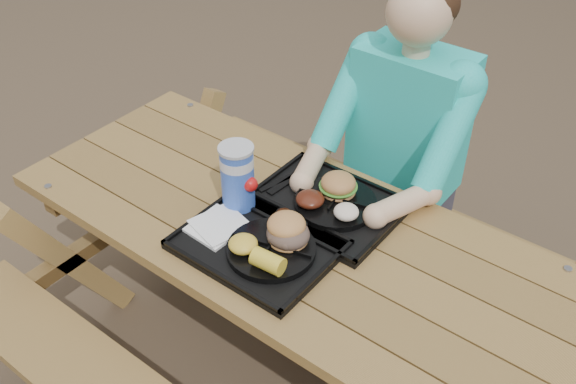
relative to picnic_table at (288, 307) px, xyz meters
The scene contains 18 objects.
ground 0.38m from the picnic_table, ahead, with size 60.00×60.00×0.00m, color #999999.
picnic_table is the anchor object (origin of this frame).
tray_near 0.41m from the picnic_table, 93.00° to the right, with size 0.45×0.35×0.02m, color black.
tray_far 0.41m from the picnic_table, 71.97° to the left, with size 0.45×0.35×0.02m, color black.
plate_near 0.43m from the picnic_table, 71.35° to the right, with size 0.26×0.26×0.02m, color black.
plate_far 0.44m from the picnic_table, 63.15° to the left, with size 0.26×0.26×0.02m, color black.
napkin_stack 0.46m from the picnic_table, 133.12° to the right, with size 0.15×0.15×0.02m, color white.
soda_cup 0.53m from the picnic_table, 168.93° to the right, with size 0.10×0.10×0.21m, color blue.
condiment_bbq 0.41m from the picnic_table, 152.51° to the right, with size 0.05×0.05×0.03m, color black.
condiment_mustard 0.42m from the picnic_table, 21.22° to the right, with size 0.05×0.05×0.03m, color #FFAF1C.
sandwich 0.49m from the picnic_table, 52.24° to the right, with size 0.12×0.12×0.12m, color #CF8949, non-canonical shape.
mac_cheese 0.48m from the picnic_table, 92.32° to the right, with size 0.09×0.09×0.04m, color yellow.
corn_cob 0.50m from the picnic_table, 65.86° to the right, with size 0.09×0.09×0.05m, color yellow, non-canonical shape.
cutlery_far 0.44m from the picnic_table, 130.99° to the left, with size 0.03×0.15×0.01m, color black.
burger 0.51m from the picnic_table, 73.32° to the left, with size 0.11×0.11×0.10m, color #BA7B41, non-canonical shape.
baked_beans 0.44m from the picnic_table, 75.45° to the left, with size 0.09×0.09×0.04m, color #521E10.
potato_salad 0.47m from the picnic_table, 34.50° to the left, with size 0.08×0.08×0.04m, color white.
diner 0.64m from the picnic_table, 82.30° to the left, with size 0.48×0.84×1.28m, color #1CAEC7, non-canonical shape.
Camera 1 is at (0.91, -1.18, 2.05)m, focal length 40.00 mm.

